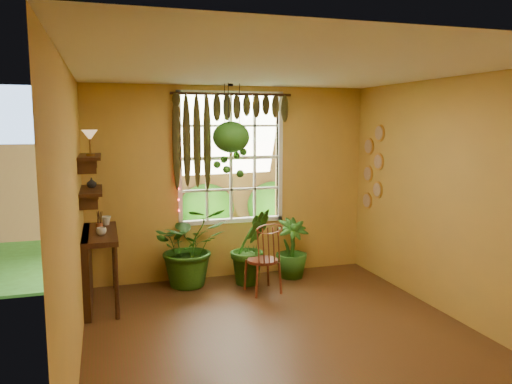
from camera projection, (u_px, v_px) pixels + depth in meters
floor at (287, 339)px, 5.11m from camera, size 4.50×4.50×0.00m
ceiling at (289, 69)px, 4.73m from camera, size 4.50×4.50×0.00m
wall_back at (232, 183)px, 7.05m from camera, size 4.00×0.00×4.00m
wall_left at (73, 221)px, 4.34m from camera, size 0.00×4.50×4.50m
wall_right at (457, 200)px, 5.50m from camera, size 0.00×4.50×4.50m
window at (231, 158)px, 7.03m from camera, size 1.52×0.10×1.86m
valance_vine at (227, 117)px, 6.81m from camera, size 1.70×0.12×1.10m
string_lights at (178, 156)px, 6.72m from camera, size 0.03×0.03×1.54m
wall_plates at (373, 168)px, 7.17m from camera, size 0.04×0.32×1.10m
counter_ledge at (91, 260)px, 5.99m from camera, size 0.40×1.20×0.90m
shelf_lower at (91, 191)px, 5.88m from camera, size 0.25×0.90×0.04m
shelf_upper at (90, 157)px, 5.83m from camera, size 0.25×0.90×0.04m
backyard at (192, 162)px, 11.51m from camera, size 14.00×10.00×12.00m
windsor_chair at (264, 269)px, 6.46m from camera, size 0.46×0.48×1.07m
potted_plant_left at (190, 246)px, 6.72m from camera, size 1.06×0.94×1.09m
potted_plant_mid at (251, 246)px, 6.79m from camera, size 0.63×0.54×1.04m
potted_plant_right at (292, 248)px, 7.09m from camera, size 0.51×0.51×0.84m
hanging_basket at (231, 140)px, 6.58m from camera, size 0.49×0.49×1.24m
cup_a at (101, 231)px, 5.78m from camera, size 0.14×0.14×0.09m
cup_b at (106, 221)px, 6.36m from camera, size 0.15×0.15×0.11m
brush_jar at (99, 222)px, 5.95m from camera, size 0.09×0.09×0.31m
shelf_vase at (92, 183)px, 6.00m from camera, size 0.15×0.15×0.12m
tiffany_lamp at (90, 137)px, 5.65m from camera, size 0.18×0.18×0.30m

